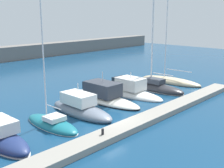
# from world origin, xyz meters

# --- Properties ---
(ground_plane) EXTENTS (120.00, 120.00, 0.00)m
(ground_plane) POSITION_xyz_m (0.00, 0.00, 0.00)
(ground_plane) COLOR navy
(dock_pier) EXTENTS (36.48, 1.78, 0.50)m
(dock_pier) POSITION_xyz_m (0.00, -2.11, 0.25)
(dock_pier) COLOR gray
(dock_pier) RESTS_ON ground_plane
(motorboat_navy_third) EXTENTS (2.24, 6.93, 2.78)m
(motorboat_navy_third) POSITION_xyz_m (-8.20, 3.01, 0.47)
(motorboat_navy_third) COLOR navy
(motorboat_navy_third) RESTS_ON ground_plane
(sailboat_teal_fourth) EXTENTS (2.12, 6.27, 11.79)m
(sailboat_teal_fourth) POSITION_xyz_m (-3.77, 3.00, 0.22)
(sailboat_teal_fourth) COLOR #19707F
(sailboat_teal_fourth) RESTS_ON ground_plane
(motorboat_slate_fifth) EXTENTS (2.80, 7.89, 3.21)m
(motorboat_slate_fifth) POSITION_xyz_m (-0.04, 3.70, 0.49)
(motorboat_slate_fifth) COLOR slate
(motorboat_slate_fifth) RESTS_ON ground_plane
(motorboat_ivory_sixth) EXTENTS (3.02, 10.36, 3.39)m
(motorboat_ivory_sixth) POSITION_xyz_m (4.28, 5.22, 0.54)
(motorboat_ivory_sixth) COLOR silver
(motorboat_ivory_sixth) RESTS_ON ground_plane
(motorboat_white_seventh) EXTENTS (3.13, 9.54, 3.09)m
(motorboat_white_seventh) POSITION_xyz_m (8.16, 4.70, 0.40)
(motorboat_white_seventh) COLOR white
(motorboat_white_seventh) RESTS_ON ground_plane
(sailboat_charcoal_eighth) EXTENTS (2.57, 7.52, 14.42)m
(sailboat_charcoal_eighth) POSITION_xyz_m (11.89, 3.31, 0.41)
(sailboat_charcoal_eighth) COLOR #2D2D33
(sailboat_charcoal_eighth) RESTS_ON ground_plane
(sailboat_sand_ninth) EXTENTS (2.97, 8.97, 14.32)m
(sailboat_sand_ninth) POSITION_xyz_m (16.56, 4.29, 0.18)
(sailboat_sand_ninth) COLOR beige
(sailboat_sand_ninth) RESTS_ON ground_plane
(dock_bollard) EXTENTS (0.20, 0.20, 0.44)m
(dock_bollard) POSITION_xyz_m (-2.92, -2.11, 0.72)
(dock_bollard) COLOR black
(dock_bollard) RESTS_ON dock_pier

